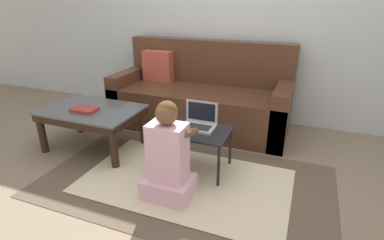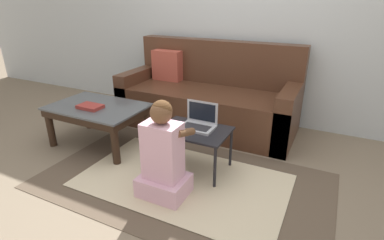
{
  "view_description": "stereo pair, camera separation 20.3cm",
  "coord_description": "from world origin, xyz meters",
  "px_view_note": "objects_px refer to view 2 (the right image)",
  "views": [
    {
      "loc": [
        0.9,
        -2.0,
        1.41
      ],
      "look_at": [
        0.05,
        0.19,
        0.44
      ],
      "focal_mm": 28.0,
      "sensor_mm": 36.0,
      "label": 1
    },
    {
      "loc": [
        1.09,
        -1.92,
        1.41
      ],
      "look_at": [
        0.05,
        0.19,
        0.44
      ],
      "focal_mm": 28.0,
      "sensor_mm": 36.0,
      "label": 2
    }
  ],
  "objects_px": {
    "laptop_desk": "(194,134)",
    "laptop": "(198,123)",
    "book_on_table": "(90,107)",
    "computer_mouse": "(172,126)",
    "coffee_table": "(98,112)",
    "person_seated": "(163,157)",
    "couch": "(208,99)"
  },
  "relations": [
    {
      "from": "coffee_table",
      "to": "book_on_table",
      "type": "distance_m",
      "value": 0.12
    },
    {
      "from": "laptop",
      "to": "coffee_table",
      "type": "bearing_deg",
      "value": -177.83
    },
    {
      "from": "coffee_table",
      "to": "book_on_table",
      "type": "xyz_separation_m",
      "value": [
        -0.01,
        -0.08,
        0.08
      ]
    },
    {
      "from": "coffee_table",
      "to": "laptop_desk",
      "type": "relative_size",
      "value": 1.59
    },
    {
      "from": "couch",
      "to": "book_on_table",
      "type": "height_order",
      "value": "couch"
    },
    {
      "from": "book_on_table",
      "to": "laptop",
      "type": "bearing_deg",
      "value": 6.4
    },
    {
      "from": "computer_mouse",
      "to": "person_seated",
      "type": "xyz_separation_m",
      "value": [
        0.15,
        -0.39,
        -0.07
      ]
    },
    {
      "from": "laptop",
      "to": "person_seated",
      "type": "relative_size",
      "value": 0.37
    },
    {
      "from": "laptop_desk",
      "to": "book_on_table",
      "type": "height_order",
      "value": "book_on_table"
    },
    {
      "from": "coffee_table",
      "to": "computer_mouse",
      "type": "relative_size",
      "value": 8.71
    },
    {
      "from": "laptop_desk",
      "to": "coffee_table",
      "type": "bearing_deg",
      "value": 179.22
    },
    {
      "from": "laptop",
      "to": "person_seated",
      "type": "distance_m",
      "value": 0.5
    },
    {
      "from": "laptop_desk",
      "to": "book_on_table",
      "type": "xyz_separation_m",
      "value": [
        -1.08,
        -0.07,
        0.09
      ]
    },
    {
      "from": "person_seated",
      "to": "laptop_desk",
      "type": "bearing_deg",
      "value": 84.43
    },
    {
      "from": "computer_mouse",
      "to": "book_on_table",
      "type": "bearing_deg",
      "value": -178.57
    },
    {
      "from": "laptop_desk",
      "to": "person_seated",
      "type": "distance_m",
      "value": 0.43
    },
    {
      "from": "computer_mouse",
      "to": "coffee_table",
      "type": "bearing_deg",
      "value": 176.16
    },
    {
      "from": "computer_mouse",
      "to": "person_seated",
      "type": "bearing_deg",
      "value": -69.23
    },
    {
      "from": "person_seated",
      "to": "couch",
      "type": "bearing_deg",
      "value": 100.17
    },
    {
      "from": "computer_mouse",
      "to": "book_on_table",
      "type": "relative_size",
      "value": 0.46
    },
    {
      "from": "book_on_table",
      "to": "computer_mouse",
      "type": "bearing_deg",
      "value": 1.43
    },
    {
      "from": "couch",
      "to": "computer_mouse",
      "type": "height_order",
      "value": "couch"
    },
    {
      "from": "laptop_desk",
      "to": "laptop",
      "type": "xyz_separation_m",
      "value": [
        0.01,
        0.06,
        0.08
      ]
    },
    {
      "from": "book_on_table",
      "to": "coffee_table",
      "type": "bearing_deg",
      "value": 84.04
    },
    {
      "from": "laptop_desk",
      "to": "laptop",
      "type": "relative_size",
      "value": 2.06
    },
    {
      "from": "book_on_table",
      "to": "person_seated",
      "type": "bearing_deg",
      "value": -19.36
    },
    {
      "from": "laptop_desk",
      "to": "person_seated",
      "type": "xyz_separation_m",
      "value": [
        -0.04,
        -0.43,
        -0.01
      ]
    },
    {
      "from": "couch",
      "to": "coffee_table",
      "type": "xyz_separation_m",
      "value": [
        -0.78,
        -0.94,
        0.03
      ]
    },
    {
      "from": "couch",
      "to": "person_seated",
      "type": "xyz_separation_m",
      "value": [
        0.25,
        -1.39,
        0.0
      ]
    },
    {
      "from": "couch",
      "to": "computer_mouse",
      "type": "xyz_separation_m",
      "value": [
        0.1,
        -1.0,
        0.08
      ]
    },
    {
      "from": "coffee_table",
      "to": "laptop",
      "type": "bearing_deg",
      "value": 2.17
    },
    {
      "from": "coffee_table",
      "to": "book_on_table",
      "type": "relative_size",
      "value": 3.99
    }
  ]
}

